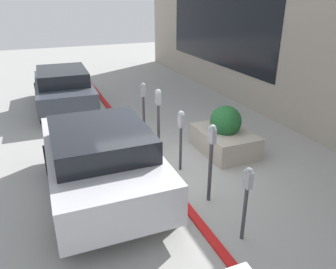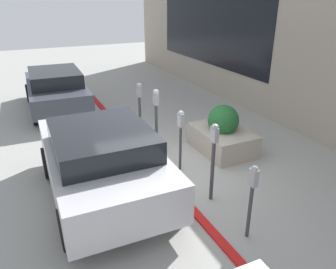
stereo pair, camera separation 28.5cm
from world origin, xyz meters
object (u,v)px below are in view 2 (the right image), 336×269
(parking_meter_farthest, at_px, (139,99))
(planter_box, at_px, (222,134))
(parked_car_middle, at_px, (102,160))
(parking_meter_second, at_px, (214,151))
(parking_meter_nearest, at_px, (252,190))
(parking_meter_middle, at_px, (181,130))
(parking_meter_fourth, at_px, (156,109))
(parked_car_rear, at_px, (56,88))

(parking_meter_farthest, distance_m, planter_box, 2.57)
(parking_meter_farthest, relative_size, parked_car_middle, 0.36)
(parking_meter_second, bearing_deg, parked_car_middle, 60.93)
(parking_meter_nearest, xyz_separation_m, parking_meter_middle, (2.44, -0.02, 0.09))
(parking_meter_middle, relative_size, parking_meter_farthest, 1.00)
(parking_meter_fourth, xyz_separation_m, parking_meter_farthest, (1.28, -0.04, -0.11))
(parking_meter_second, bearing_deg, parking_meter_nearest, 178.46)
(parking_meter_fourth, distance_m, parked_car_middle, 2.34)
(planter_box, xyz_separation_m, parked_car_middle, (-0.71, 3.20, 0.34))
(parking_meter_fourth, height_order, parked_car_rear, parking_meter_fourth)
(planter_box, bearing_deg, parking_meter_nearest, 153.71)
(parking_meter_farthest, relative_size, planter_box, 0.86)
(parked_car_middle, relative_size, parked_car_rear, 0.93)
(parking_meter_nearest, distance_m, planter_box, 3.23)
(parking_meter_second, distance_m, parking_meter_farthest, 3.81)
(parking_meter_middle, bearing_deg, parked_car_middle, 98.65)
(parking_meter_second, relative_size, parking_meter_fourth, 1.00)
(parking_meter_farthest, xyz_separation_m, planter_box, (-2.09, -1.40, -0.51))
(parking_meter_middle, bearing_deg, parking_meter_farthest, -0.01)
(parking_meter_nearest, xyz_separation_m, planter_box, (2.87, -1.42, -0.44))
(parking_meter_farthest, xyz_separation_m, parked_car_rear, (3.03, 1.86, -0.22))
(parking_meter_fourth, bearing_deg, parking_meter_nearest, -179.67)
(planter_box, bearing_deg, parking_meter_farthest, 33.71)
(parking_meter_second, height_order, planter_box, parking_meter_second)
(parking_meter_middle, distance_m, parked_car_rear, 5.86)
(parking_meter_second, height_order, parked_car_middle, parking_meter_second)
(parking_meter_second, bearing_deg, parking_meter_middle, 0.46)
(planter_box, bearing_deg, parking_meter_middle, 107.11)
(planter_box, distance_m, parked_car_rear, 6.08)
(parked_car_rear, bearing_deg, parking_meter_farthest, -146.71)
(parking_meter_fourth, distance_m, planter_box, 1.76)
(parking_meter_second, distance_m, parked_car_middle, 2.09)
(parking_meter_nearest, relative_size, parking_meter_fourth, 0.84)
(parked_car_middle, bearing_deg, parking_meter_farthest, -31.88)
(planter_box, bearing_deg, parking_meter_second, 141.00)
(parked_car_middle, bearing_deg, parking_meter_middle, -80.43)
(parking_meter_nearest, bearing_deg, parking_meter_farthest, -0.24)
(parking_meter_fourth, bearing_deg, parking_meter_farthest, -1.89)
(parking_meter_nearest, height_order, parked_car_middle, parked_car_middle)
(parking_meter_nearest, relative_size, parking_meter_second, 0.84)
(planter_box, relative_size, parked_car_rear, 0.39)
(parked_car_middle, bearing_deg, parking_meter_second, -118.15)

